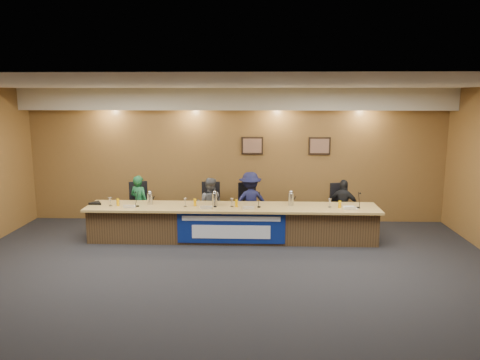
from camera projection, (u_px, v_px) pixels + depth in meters
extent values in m
plane|color=black|center=(224.00, 285.00, 7.62)|extent=(10.00, 10.00, 0.00)
cube|color=silver|center=(223.00, 85.00, 7.05)|extent=(10.00, 8.00, 0.04)
cube|color=brown|center=(236.00, 156.00, 11.27)|extent=(10.00, 0.04, 3.20)
cube|color=beige|center=(235.00, 99.00, 10.78)|extent=(10.00, 0.50, 0.50)
cube|color=#49341D|center=(232.00, 224.00, 9.92)|extent=(6.00, 0.80, 0.70)
cube|color=#AF8C4A|center=(232.00, 207.00, 9.80)|extent=(6.10, 0.95, 0.05)
cube|color=navy|center=(231.00, 228.00, 9.51)|extent=(2.20, 0.02, 0.65)
cube|color=silver|center=(231.00, 219.00, 9.46)|extent=(2.00, 0.01, 0.10)
cube|color=silver|center=(231.00, 232.00, 9.51)|extent=(1.60, 0.01, 0.28)
cube|color=black|center=(252.00, 146.00, 11.18)|extent=(0.52, 0.04, 0.42)
cube|color=black|center=(319.00, 146.00, 11.12)|extent=(0.52, 0.04, 0.42)
imported|color=#155129|center=(139.00, 203.00, 10.59)|extent=(0.55, 0.47, 1.27)
imported|color=#4C4E52|center=(210.00, 204.00, 10.54)|extent=(0.66, 0.55, 1.23)
imported|color=#111335|center=(250.00, 202.00, 10.49)|extent=(0.97, 0.68, 1.36)
imported|color=black|center=(343.00, 206.00, 10.43)|extent=(0.76, 0.53, 1.20)
cube|color=black|center=(141.00, 208.00, 10.72)|extent=(0.64, 0.64, 0.08)
cube|color=black|center=(210.00, 209.00, 10.66)|extent=(0.49, 0.49, 0.08)
cube|color=black|center=(250.00, 209.00, 10.62)|extent=(0.62, 0.62, 0.08)
cube|color=black|center=(342.00, 210.00, 10.55)|extent=(0.59, 0.59, 0.08)
cube|color=white|center=(129.00, 206.00, 9.61)|extent=(0.24, 0.08, 0.10)
cylinder|color=black|center=(137.00, 206.00, 9.76)|extent=(0.07, 0.07, 0.02)
cylinder|color=#E3A100|center=(118.00, 202.00, 9.81)|extent=(0.06, 0.06, 0.15)
cylinder|color=silver|center=(110.00, 202.00, 9.80)|extent=(0.08, 0.08, 0.18)
cube|color=white|center=(206.00, 207.00, 9.53)|extent=(0.24, 0.08, 0.10)
cylinder|color=black|center=(215.00, 206.00, 9.73)|extent=(0.07, 0.07, 0.02)
cylinder|color=#E3A100|center=(195.00, 202.00, 9.80)|extent=(0.06, 0.06, 0.15)
cylinder|color=silver|center=(185.00, 202.00, 9.75)|extent=(0.08, 0.08, 0.18)
cube|color=white|center=(249.00, 207.00, 9.50)|extent=(0.24, 0.08, 0.10)
cylinder|color=black|center=(259.00, 207.00, 9.68)|extent=(0.07, 0.07, 0.02)
cylinder|color=#E3A100|center=(236.00, 203.00, 9.72)|extent=(0.06, 0.06, 0.15)
cylinder|color=silver|center=(232.00, 203.00, 9.72)|extent=(0.08, 0.08, 0.18)
cube|color=white|center=(350.00, 208.00, 9.47)|extent=(0.24, 0.08, 0.10)
cylinder|color=black|center=(358.00, 207.00, 9.64)|extent=(0.07, 0.07, 0.02)
cylinder|color=#E3A100|center=(340.00, 204.00, 9.62)|extent=(0.06, 0.06, 0.15)
cylinder|color=silver|center=(330.00, 203.00, 9.68)|extent=(0.08, 0.08, 0.18)
cylinder|color=silver|center=(150.00, 199.00, 9.94)|extent=(0.12, 0.12, 0.23)
cylinder|color=silver|center=(215.00, 199.00, 9.84)|extent=(0.11, 0.11, 0.26)
cylinder|color=silver|center=(291.00, 199.00, 9.83)|extent=(0.12, 0.12, 0.26)
cylinder|color=black|center=(96.00, 203.00, 9.96)|extent=(0.32, 0.32, 0.05)
cube|color=white|center=(351.00, 207.00, 9.66)|extent=(0.26, 0.33, 0.01)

